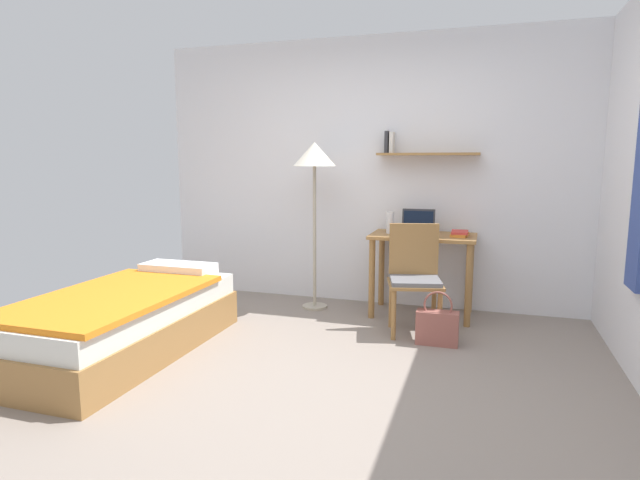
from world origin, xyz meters
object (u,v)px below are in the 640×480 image
object	(u,v)px
laptop	(417,228)
book_stack	(460,234)
standing_lamp	(315,163)
bed	(125,321)
desk_chair	(415,274)
water_bottle	(390,223)
handbag	(437,326)
desk	(423,251)

from	to	relation	value
laptop	book_stack	xyz separation A→B (m)	(0.38, -0.04, -0.03)
standing_lamp	bed	bearing A→B (deg)	-121.82
book_stack	bed	bearing A→B (deg)	-144.56
desk_chair	standing_lamp	distance (m)	1.42
water_bottle	handbag	xyz separation A→B (m)	(0.52, -0.75, -0.71)
desk_chair	standing_lamp	bearing A→B (deg)	157.52
bed	water_bottle	xyz separation A→B (m)	(1.68, 1.63, 0.61)
laptop	handbag	distance (m)	1.07
bed	desk	xyz separation A→B (m)	(1.98, 1.64, 0.36)
water_bottle	handbag	bearing A→B (deg)	-55.30
desk	water_bottle	size ratio (longest dim) A/B	4.70
desk_chair	book_stack	bearing A→B (deg)	56.66
standing_lamp	water_bottle	size ratio (longest dim) A/B	7.96
standing_lamp	laptop	distance (m)	1.13
bed	book_stack	bearing A→B (deg)	35.44
standing_lamp	book_stack	distance (m)	1.48
desk_chair	book_stack	xyz separation A→B (m)	(0.33, 0.50, 0.29)
book_stack	handbag	world-z (taller)	book_stack
water_bottle	book_stack	bearing A→B (deg)	0.92
bed	water_bottle	bearing A→B (deg)	44.14
desk_chair	laptop	distance (m)	0.63
bed	desk	size ratio (longest dim) A/B	2.01
desk_chair	book_stack	distance (m)	0.66
desk	handbag	bearing A→B (deg)	-74.19
water_bottle	book_stack	xyz separation A→B (m)	(0.62, 0.01, -0.08)
desk_chair	bed	bearing A→B (deg)	-149.96
standing_lamp	laptop	size ratio (longest dim) A/B	5.19
desk	water_bottle	distance (m)	0.40
bed	laptop	size ratio (longest dim) A/B	6.16
bed	book_stack	distance (m)	2.88
bed	water_bottle	world-z (taller)	water_bottle
desk_chair	standing_lamp	xyz separation A→B (m)	(-1.01, 0.42, 0.91)
bed	book_stack	world-z (taller)	book_stack
desk_chair	standing_lamp	size ratio (longest dim) A/B	0.57
water_bottle	laptop	bearing A→B (deg)	11.26
standing_lamp	laptop	world-z (taller)	standing_lamp
desk	handbag	size ratio (longest dim) A/B	2.20
desk	laptop	size ratio (longest dim) A/B	3.06
book_stack	standing_lamp	bearing A→B (deg)	-176.60
standing_lamp	desk	bearing A→B (deg)	4.44
book_stack	desk_chair	bearing A→B (deg)	-123.34
laptop	water_bottle	world-z (taller)	laptop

